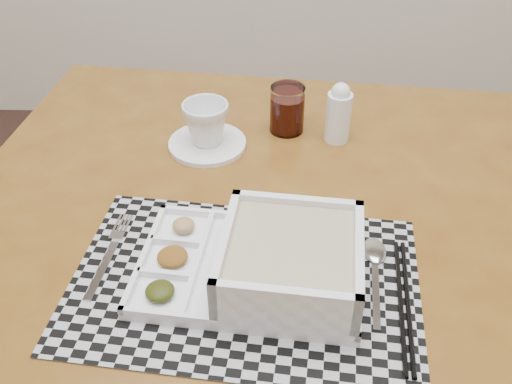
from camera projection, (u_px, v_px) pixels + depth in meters
dining_table at (253, 257)px, 0.98m from camera, size 1.13×1.13×0.77m
placemat at (245, 282)px, 0.82m from camera, size 0.53×0.38×0.00m
serving_tray at (278, 265)px, 0.80m from camera, size 0.34×0.25×0.09m
fork at (109, 252)px, 0.87m from camera, size 0.04×0.19×0.00m
spoon at (375, 257)px, 0.86m from camera, size 0.04×0.18×0.01m
chopsticks at (404, 303)px, 0.78m from camera, size 0.04×0.24×0.01m
saucer at (207, 144)px, 1.10m from camera, size 0.15×0.15×0.01m
cup at (206, 123)px, 1.07m from camera, size 0.11×0.11×0.08m
juice_glass at (287, 111)px, 1.12m from camera, size 0.07×0.07×0.09m
creamer_bottle at (339, 113)px, 1.08m from camera, size 0.05×0.05×0.12m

